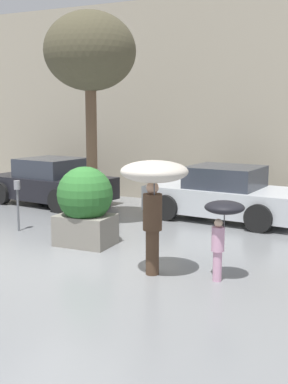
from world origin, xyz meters
name	(u,v)px	position (x,y,z in m)	size (l,w,h in m)	color
ground_plane	(72,257)	(0.00, 0.00, 0.00)	(40.00, 40.00, 0.00)	slate
building_facade	(188,102)	(0.00, 6.50, 3.00)	(18.00, 0.30, 6.00)	#9E937F
planter_box	(85,204)	(-0.22, 0.88, 0.84)	(1.13, 1.13, 1.61)	gray
person_adult	(154,183)	(1.80, -0.34, 1.56)	(1.08, 1.08, 1.92)	#473323
person_child	(223,218)	(2.87, -0.09, 1.03)	(0.63, 0.63, 1.30)	#D199B7
parked_car_near	(225,195)	(1.73, 4.44, 0.62)	(4.03, 2.43, 1.34)	#B7BCC1
parked_car_far	(51,183)	(-3.55, 4.45, 0.62)	(3.93, 2.49, 1.34)	black
street_tree	(90,54)	(-0.95, 2.41, 3.98)	(2.09, 2.09, 4.93)	brown
parking_meter	(17,195)	(-2.24, 1.26, 0.84)	(0.14, 0.14, 1.16)	#595B60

